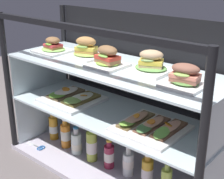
# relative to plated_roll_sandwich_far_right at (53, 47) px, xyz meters

# --- Properties ---
(ground_plane) EXTENTS (6.00, 6.00, 0.02)m
(ground_plane) POSITION_rel_plated_roll_sandwich_far_right_xyz_m (0.48, 0.02, -0.73)
(ground_plane) COLOR #625958
(ground_plane) RESTS_ON ground
(case_base_deck) EXTENTS (1.41, 0.54, 0.03)m
(case_base_deck) POSITION_rel_plated_roll_sandwich_far_right_xyz_m (0.48, 0.02, -0.70)
(case_base_deck) COLOR #BDB4C2
(case_base_deck) RESTS_ON ground
(case_frame) EXTENTS (1.41, 0.54, 0.95)m
(case_frame) POSITION_rel_plated_roll_sandwich_far_right_xyz_m (0.48, 0.15, -0.20)
(case_frame) COLOR black
(case_frame) RESTS_ON ground
(riser_lower_tier) EXTENTS (1.33, 0.46, 0.35)m
(riser_lower_tier) POSITION_rel_plated_roll_sandwich_far_right_xyz_m (0.48, 0.02, -0.51)
(riser_lower_tier) COLOR silver
(riser_lower_tier) RESTS_ON case_base_deck
(shelf_lower_glass) EXTENTS (1.35, 0.48, 0.01)m
(shelf_lower_glass) POSITION_rel_plated_roll_sandwich_far_right_xyz_m (0.48, 0.02, -0.33)
(shelf_lower_glass) COLOR silver
(shelf_lower_glass) RESTS_ON riser_lower_tier
(riser_upper_tier) EXTENTS (1.33, 0.46, 0.28)m
(riser_upper_tier) POSITION_rel_plated_roll_sandwich_far_right_xyz_m (0.48, 0.02, -0.18)
(riser_upper_tier) COLOR silver
(riser_upper_tier) RESTS_ON shelf_lower_glass
(shelf_upper_glass) EXTENTS (1.35, 0.48, 0.01)m
(shelf_upper_glass) POSITION_rel_plated_roll_sandwich_far_right_xyz_m (0.48, 0.02, -0.04)
(shelf_upper_glass) COLOR silver
(shelf_upper_glass) RESTS_ON riser_upper_tier
(plated_roll_sandwich_far_right) EXTENTS (0.21, 0.21, 0.10)m
(plated_roll_sandwich_far_right) POSITION_rel_plated_roll_sandwich_far_right_xyz_m (0.00, 0.00, 0.00)
(plated_roll_sandwich_far_right) COLOR white
(plated_roll_sandwich_far_right) RESTS_ON shelf_upper_glass
(plated_roll_sandwich_near_left_corner) EXTENTS (0.21, 0.21, 0.12)m
(plated_roll_sandwich_near_left_corner) POSITION_rel_plated_roll_sandwich_far_right_xyz_m (0.25, 0.05, 0.01)
(plated_roll_sandwich_near_left_corner) COLOR white
(plated_roll_sandwich_near_left_corner) RESTS_ON shelf_upper_glass
(plated_roll_sandwich_right_of_center) EXTENTS (0.19, 0.19, 0.12)m
(plated_roll_sandwich_right_of_center) POSITION_rel_plated_roll_sandwich_far_right_xyz_m (0.49, -0.02, 0.01)
(plated_roll_sandwich_right_of_center) COLOR white
(plated_roll_sandwich_right_of_center) RESTS_ON shelf_upper_glass
(plated_roll_sandwich_far_left) EXTENTS (0.20, 0.20, 0.12)m
(plated_roll_sandwich_far_left) POSITION_rel_plated_roll_sandwich_far_right_xyz_m (0.72, 0.05, 0.01)
(plated_roll_sandwich_far_left) COLOR white
(plated_roll_sandwich_far_left) RESTS_ON shelf_upper_glass
(plated_roll_sandwich_left_of_center) EXTENTS (0.19, 0.19, 0.11)m
(plated_roll_sandwich_left_of_center) POSITION_rel_plated_roll_sandwich_far_right_xyz_m (0.96, -0.03, 0.01)
(plated_roll_sandwich_left_of_center) COLOR white
(plated_roll_sandwich_left_of_center) RESTS_ON shelf_upper_glass
(open_sandwich_tray_mid_right) EXTENTS (0.34, 0.33, 0.06)m
(open_sandwich_tray_mid_right) POSITION_rel_plated_roll_sandwich_far_right_xyz_m (0.16, -0.01, -0.30)
(open_sandwich_tray_mid_right) COLOR white
(open_sandwich_tray_mid_right) RESTS_ON shelf_lower_glass
(open_sandwich_tray_mid_left) EXTENTS (0.34, 0.33, 0.06)m
(open_sandwich_tray_mid_left) POSITION_rel_plated_roll_sandwich_far_right_xyz_m (0.78, -0.01, -0.30)
(open_sandwich_tray_mid_left) COLOR white
(open_sandwich_tray_mid_left) RESTS_ON shelf_lower_glass
(juice_bottle_back_left) EXTENTS (0.06, 0.06, 0.23)m
(juice_bottle_back_left) POSITION_rel_plated_roll_sandwich_far_right_xyz_m (-0.06, 0.00, -0.59)
(juice_bottle_back_left) COLOR gold
(juice_bottle_back_left) RESTS_ON case_base_deck
(juice_bottle_front_second) EXTENTS (0.07, 0.07, 0.21)m
(juice_bottle_front_second) POSITION_rel_plated_roll_sandwich_far_right_xyz_m (0.09, -0.01, -0.60)
(juice_bottle_front_second) COLOR orange
(juice_bottle_front_second) RESTS_ON case_base_deck
(juice_bottle_back_right) EXTENTS (0.07, 0.07, 0.19)m
(juice_bottle_back_right) POSITION_rel_plated_roll_sandwich_far_right_xyz_m (0.21, -0.03, -0.61)
(juice_bottle_back_right) COLOR white
(juice_bottle_back_right) RESTS_ON case_base_deck
(juice_bottle_front_fourth) EXTENTS (0.07, 0.07, 0.25)m
(juice_bottle_front_fourth) POSITION_rel_plated_roll_sandwich_far_right_xyz_m (0.34, -0.02, -0.58)
(juice_bottle_front_fourth) COLOR #BACC49
(juice_bottle_front_fourth) RESTS_ON case_base_deck
(juice_bottle_front_left_end) EXTENTS (0.06, 0.06, 0.19)m
(juice_bottle_front_left_end) POSITION_rel_plated_roll_sandwich_far_right_xyz_m (0.48, -0.01, -0.61)
(juice_bottle_front_left_end) COLOR #9E2640
(juice_bottle_front_left_end) RESTS_ON case_base_deck
(juice_bottle_front_right_end) EXTENTS (0.07, 0.07, 0.20)m
(juice_bottle_front_right_end) POSITION_rel_plated_roll_sandwich_far_right_xyz_m (0.62, 0.01, -0.61)
(juice_bottle_front_right_end) COLOR white
(juice_bottle_front_right_end) RESTS_ON case_base_deck
(juice_bottle_near_post) EXTENTS (0.07, 0.07, 0.20)m
(juice_bottle_near_post) POSITION_rel_plated_roll_sandwich_far_right_xyz_m (0.76, 0.01, -0.60)
(juice_bottle_near_post) COLOR gold
(juice_bottle_near_post) RESTS_ON case_base_deck
(kitchen_scissors) EXTENTS (0.17, 0.07, 0.01)m
(kitchen_scissors) POSITION_rel_plated_roll_sandwich_far_right_xyz_m (-0.04, -0.15, -0.68)
(kitchen_scissors) COLOR silver
(kitchen_scissors) RESTS_ON case_base_deck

